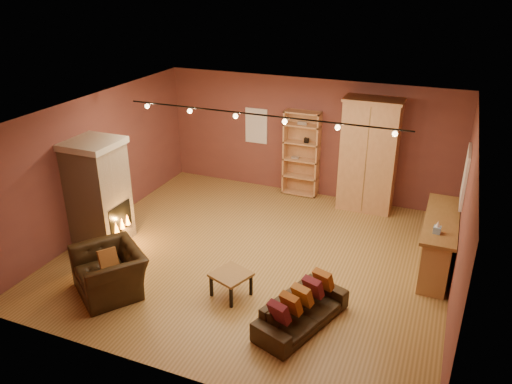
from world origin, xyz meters
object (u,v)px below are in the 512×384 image
at_px(fireplace, 99,193).
at_px(bar_counter, 438,243).
at_px(loveseat, 302,306).
at_px(coffee_table, 231,277).
at_px(armoire, 369,155).
at_px(armchair, 109,265).
at_px(bookcase, 302,153).

bearing_deg(fireplace, bar_counter, 13.29).
xyz_separation_m(fireplace, loveseat, (4.46, -1.00, -0.71)).
xyz_separation_m(bar_counter, coffee_table, (-3.09, -2.20, -0.15)).
relative_size(loveseat, coffee_table, 2.40).
bearing_deg(armoire, armchair, -124.21).
xyz_separation_m(fireplace, armchair, (1.21, -1.38, -0.54)).
distance_m(bookcase, bar_counter, 4.03).
distance_m(bookcase, armchair, 5.43).
bearing_deg(fireplace, armchair, -48.69).
bearing_deg(fireplace, loveseat, -12.66).
bearing_deg(bar_counter, armoire, 129.52).
bearing_deg(bar_counter, loveseat, -125.63).
bearing_deg(coffee_table, loveseat, -12.05).
bearing_deg(bookcase, coffee_table, -87.45).
height_order(bar_counter, loveseat, bar_counter).
xyz_separation_m(loveseat, armchair, (-3.25, -0.38, 0.17)).
xyz_separation_m(armoire, coffee_table, (-1.40, -4.25, -0.92)).
height_order(fireplace, loveseat, fireplace).
xyz_separation_m(fireplace, coffee_table, (3.15, -0.72, -0.70)).
bearing_deg(armoire, bookcase, 172.34).
distance_m(fireplace, bar_counter, 6.44).
distance_m(bookcase, armoire, 1.63).
height_order(armoire, loveseat, armoire).
bearing_deg(bar_counter, fireplace, -166.71).
bearing_deg(bar_counter, armchair, -150.40).
xyz_separation_m(bar_counter, loveseat, (-1.78, -2.48, -0.17)).
height_order(fireplace, bar_counter, fireplace).
height_order(fireplace, armchair, fireplace).
relative_size(bookcase, armchair, 1.47).
height_order(bookcase, armoire, armoire).
height_order(armchair, coffee_table, armchair).
bearing_deg(loveseat, armchair, 116.11).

